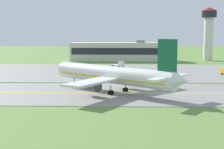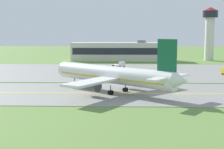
{
  "view_description": "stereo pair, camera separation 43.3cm",
  "coord_description": "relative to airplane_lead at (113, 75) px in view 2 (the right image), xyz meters",
  "views": [
    {
      "loc": [
        0.2,
        -77.42,
        14.28
      ],
      "look_at": [
        -2.14,
        3.28,
        4.0
      ],
      "focal_mm": 54.74,
      "sensor_mm": 36.0,
      "label": 1
    },
    {
      "loc": [
        0.63,
        -77.41,
        14.28
      ],
      "look_at": [
        -2.14,
        3.28,
        4.0
      ],
      "focal_mm": 54.74,
      "sensor_mm": 36.0,
      "label": 2
    }
  ],
  "objects": [
    {
      "name": "ground_plane",
      "position": [
        1.76,
        -0.97,
        -4.13
      ],
      "size": [
        500.0,
        500.0,
        0.0
      ],
      "primitive_type": "plane",
      "color": "olive"
    },
    {
      "name": "taxiway_strip",
      "position": [
        1.76,
        -0.97,
        -4.08
      ],
      "size": [
        240.0,
        28.0,
        0.1
      ],
      "primitive_type": "cube",
      "color": "gray",
      "rests_on": "ground"
    },
    {
      "name": "apron_pad",
      "position": [
        11.76,
        41.03,
        -4.08
      ],
      "size": [
        140.0,
        52.0,
        0.1
      ],
      "primitive_type": "cube",
      "color": "gray",
      "rests_on": "ground"
    },
    {
      "name": "taxiway_centreline",
      "position": [
        1.76,
        -0.97,
        -4.03
      ],
      "size": [
        220.0,
        0.6,
        0.01
      ],
      "primitive_type": "cube",
      "color": "yellow",
      "rests_on": "taxiway_strip"
    },
    {
      "name": "airplane_lead",
      "position": [
        0.0,
        0.0,
        0.0
      ],
      "size": [
        32.9,
        29.53,
        12.7
      ],
      "color": "white",
      "rests_on": "ground"
    },
    {
      "name": "service_truck_baggage",
      "position": [
        0.91,
        55.38,
        -2.95
      ],
      "size": [
        5.69,
        6.22,
        2.59
      ],
      "color": "silver",
      "rests_on": "ground"
    },
    {
      "name": "terminal_building",
      "position": [
        1.25,
        87.48,
        0.29
      ],
      "size": [
        48.18,
        10.05,
        9.99
      ],
      "color": "beige",
      "rests_on": "ground"
    },
    {
      "name": "control_tower",
      "position": [
        44.1,
        89.86,
        11.46
      ],
      "size": [
        7.6,
        7.6,
        25.78
      ],
      "color": "silver",
      "rests_on": "ground"
    },
    {
      "name": "traffic_cone_mid_edge",
      "position": [
        17.21,
        10.91,
        -3.83
      ],
      "size": [
        0.44,
        0.44,
        0.6
      ],
      "primitive_type": "cone",
      "color": "orange",
      "rests_on": "ground"
    }
  ]
}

